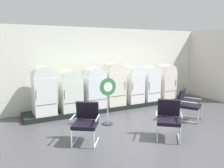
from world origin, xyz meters
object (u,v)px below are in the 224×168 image
Objects in this scene: refrigerator_0 at (44,89)px; refrigerator_1 at (71,89)px; refrigerator_3 at (114,82)px; sign_stand at (108,101)px; refrigerator_2 at (94,86)px; armchair_right at (187,103)px; armchair_left at (86,120)px; refrigerator_5 at (150,82)px; refrigerator_6 at (166,80)px; refrigerator_4 at (134,83)px; armchair_center at (169,117)px.

refrigerator_0 is 1.10× the size of refrigerator_1.
sign_stand is (-0.98, -1.43, -0.27)m from refrigerator_3.
refrigerator_3 is at bearing -1.55° from refrigerator_2.
armchair_right is 0.69× the size of sign_stand.
armchair_left is 1.00× the size of armchair_right.
refrigerator_5 is at bearing -0.68° from refrigerator_2.
refrigerator_5 is at bearing 179.43° from refrigerator_6.
refrigerator_3 is (1.67, 0.03, 0.11)m from refrigerator_1.
refrigerator_1 is 1.68m from refrigerator_3.
refrigerator_2 is 1.02× the size of refrigerator_6.
armchair_left is at bearing -117.95° from refrigerator_2.
refrigerator_1 is at bearing 144.94° from armchair_right.
refrigerator_3 is 0.88m from refrigerator_4.
sign_stand is at bearing -42.70° from refrigerator_0.
refrigerator_3 is 2.70m from armchair_right.
sign_stand is at bearing -151.68° from refrigerator_5.
armchair_center is (0.73, -3.07, -0.38)m from refrigerator_2.
refrigerator_5 is 4.35m from armchair_left.
armchair_left is (-1.23, -2.32, -0.38)m from refrigerator_2.
armchair_center is (-0.06, -3.05, -0.46)m from refrigerator_3.
refrigerator_5 reaches higher than armchair_left.
refrigerator_1 is 1.45× the size of armchair_right.
refrigerator_0 is 1.60× the size of armchair_center.
refrigerator_0 reaches higher than refrigerator_4.
refrigerator_6 is 1.47× the size of armchair_left.
sign_stand is (1.04, 0.88, 0.19)m from armchair_left.
refrigerator_1 is (0.88, -0.05, -0.08)m from refrigerator_0.
refrigerator_2 is at bearing 82.50° from sign_stand.
refrigerator_0 reaches higher than refrigerator_5.
refrigerator_4 is 1.48× the size of armchair_center.
armchair_left is 1.38m from sign_stand.
armchair_left is at bearing -178.68° from armchair_right.
refrigerator_0 is 1.07× the size of refrigerator_2.
refrigerator_0 is at bearing 176.98° from refrigerator_1.
armchair_center is at bearing -107.07° from refrigerator_4.
refrigerator_4 is 2.32m from armchair_right.
armchair_right is (4.00, -2.24, -0.44)m from refrigerator_0.
armchair_right is 1.00× the size of armchair_center.
armchair_left is (-4.51, -2.29, -0.37)m from refrigerator_6.
refrigerator_5 is at bearing -0.27° from refrigerator_3.
armchair_center is at bearing -130.06° from refrigerator_6.
armchair_right is (2.25, -2.24, -0.38)m from refrigerator_2.
refrigerator_1 reaches higher than armchair_left.
sign_stand is at bearing -142.66° from refrigerator_4.
refrigerator_4 is 0.78m from refrigerator_5.
refrigerator_4 is at bearing 104.78° from armchair_right.
refrigerator_3 is at bearing 88.89° from armchair_center.
refrigerator_3 is at bearing 179.21° from refrigerator_4.
refrigerator_2 is 2.44m from refrigerator_5.
refrigerator_3 is 1.65× the size of armchair_right.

